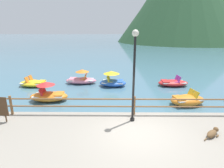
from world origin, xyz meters
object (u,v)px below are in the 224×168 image
at_px(pedal_boat_2, 81,79).
at_px(pedal_boat_3, 113,81).
at_px(lamp_post, 134,69).
at_px(pedal_boat_4, 34,83).
at_px(dog_resting, 213,133).
at_px(pedal_boat_1, 173,83).
at_px(pedal_boat_6, 49,95).
at_px(pedal_boat_5, 187,100).

distance_m(pedal_boat_2, pedal_boat_3, 2.72).
xyz_separation_m(lamp_post, pedal_boat_4, (-7.25, 6.37, -2.57)).
bearing_deg(dog_resting, lamp_post, 158.06).
relative_size(pedal_boat_1, pedal_boat_2, 0.94).
relative_size(pedal_boat_2, pedal_boat_4, 1.07).
distance_m(pedal_boat_1, pedal_boat_2, 7.49).
height_order(dog_resting, pedal_boat_1, pedal_boat_1).
xyz_separation_m(pedal_boat_2, pedal_boat_6, (-1.39, -3.86, 0.04)).
bearing_deg(pedal_boat_1, dog_resting, -96.46).
xyz_separation_m(pedal_boat_5, pedal_boat_6, (-8.55, 0.53, 0.11)).
relative_size(pedal_boat_4, pedal_boat_6, 0.99).
bearing_deg(pedal_boat_3, lamp_post, -81.78).
bearing_deg(pedal_boat_1, pedal_boat_4, -179.24).
bearing_deg(pedal_boat_4, dog_resting, -36.47).
bearing_deg(pedal_boat_5, pedal_boat_6, 176.43).
height_order(dog_resting, pedal_boat_6, pedal_boat_6).
relative_size(pedal_boat_2, pedal_boat_5, 1.11).
bearing_deg(pedal_boat_1, pedal_boat_3, -179.53).
bearing_deg(pedal_boat_3, pedal_boat_2, 165.80).
bearing_deg(pedal_boat_1, pedal_boat_6, -159.93).
bearing_deg(pedal_boat_4, pedal_boat_3, 0.98).
bearing_deg(pedal_boat_6, pedal_boat_5, -3.57).
xyz_separation_m(pedal_boat_1, pedal_boat_3, (-4.82, -0.04, 0.16)).
bearing_deg(pedal_boat_6, dog_resting, -29.42).
bearing_deg(pedal_boat_2, pedal_boat_3, -14.20).
relative_size(lamp_post, pedal_boat_5, 1.73).
xyz_separation_m(lamp_post, dog_resting, (3.01, -1.21, -2.29)).
height_order(pedal_boat_2, pedal_boat_3, pedal_boat_3).
bearing_deg(lamp_post, pedal_boat_3, 98.22).
bearing_deg(lamp_post, dog_resting, -21.94).
bearing_deg(pedal_boat_1, lamp_post, -120.80).
height_order(pedal_boat_1, pedal_boat_3, pedal_boat_3).
height_order(dog_resting, pedal_boat_2, pedal_boat_2).
relative_size(lamp_post, pedal_boat_4, 1.68).
bearing_deg(pedal_boat_3, dog_resting, -62.84).
relative_size(pedal_boat_5, pedal_boat_6, 0.96).
bearing_deg(pedal_boat_6, pedal_boat_4, 126.49).
distance_m(pedal_boat_1, pedal_boat_5, 3.78).
xyz_separation_m(pedal_boat_1, pedal_boat_6, (-8.85, -3.23, 0.16)).
bearing_deg(pedal_boat_1, pedal_boat_5, -94.60).
bearing_deg(pedal_boat_5, dog_resting, -98.22).
xyz_separation_m(pedal_boat_4, pedal_boat_6, (2.28, -3.09, 0.18)).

